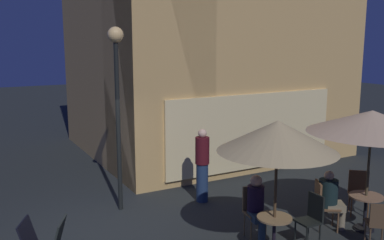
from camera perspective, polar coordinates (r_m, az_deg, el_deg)
ground_plane at (r=9.18m, az=-12.31°, el=-13.97°), size 60.00×60.00×0.00m
cafe_building at (r=13.46m, az=-0.85°, el=12.21°), size 7.78×7.16×8.36m
street_lamp_near_corner at (r=9.46m, az=-9.81°, el=5.03°), size 0.34×0.34×4.03m
cafe_table_0 at (r=9.48m, az=21.77°, el=-10.42°), size 0.67×0.67×0.72m
cafe_table_1 at (r=7.96m, az=10.69°, el=-14.00°), size 0.61×0.61×0.73m
patio_umbrella_0 at (r=9.04m, az=22.49°, el=-0.25°), size 2.46×2.46×2.43m
patio_umbrella_1 at (r=7.44m, az=11.13°, el=-2.16°), size 2.05×2.05×2.43m
cafe_chair_0 at (r=9.20m, az=16.73°, el=-10.17°), size 0.59×0.59×0.99m
cafe_chair_1 at (r=8.69m, az=23.27°, el=-12.07°), size 0.53×0.53×0.90m
cafe_chair_2 at (r=10.28m, az=21.00°, el=-8.44°), size 0.60×0.60×0.95m
cafe_chair_3 at (r=8.61m, az=8.05°, el=-11.19°), size 0.45×0.45×0.99m
cafe_chair_4 at (r=8.43m, az=15.44°, el=-11.95°), size 0.40×0.40×0.99m
patron_seated_0 at (r=9.20m, az=17.68°, el=-9.50°), size 0.56×0.51×1.22m
patron_seated_1 at (r=8.45m, az=8.49°, el=-10.78°), size 0.38×0.52×1.26m
patron_standing_2 at (r=10.21m, az=1.35°, el=-5.91°), size 0.33×0.33×1.74m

